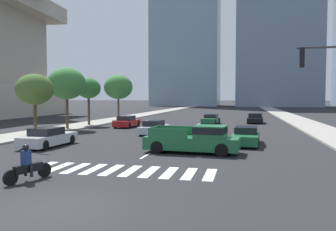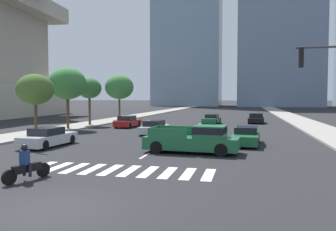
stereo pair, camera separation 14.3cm
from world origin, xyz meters
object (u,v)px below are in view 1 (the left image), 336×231
(pickup_truck, at_px, (196,140))
(street_tree_third, at_px, (89,89))
(street_tree_second, at_px, (67,84))
(sedan_silver_0, at_px, (48,138))
(sedan_green_2, at_px, (246,136))
(street_tree_fourth, at_px, (118,87))
(motorcycle_trailing, at_px, (28,167))
(sedan_silver_5, at_px, (154,128))
(sedan_red_3, at_px, (127,122))
(street_tree_nearest, at_px, (35,90))
(sedan_black_1, at_px, (255,119))
(sedan_green_4, at_px, (211,119))

(pickup_truck, distance_m, street_tree_third, 22.86)
(street_tree_second, height_order, street_tree_third, street_tree_second)
(sedan_silver_0, height_order, sedan_green_2, sedan_silver_0)
(street_tree_second, distance_m, street_tree_fourth, 14.87)
(motorcycle_trailing, bearing_deg, sedan_silver_0, 44.77)
(sedan_silver_5, xyz_separation_m, street_tree_fourth, (-9.88, 17.10, 4.27))
(motorcycle_trailing, xyz_separation_m, street_tree_second, (-9.38, 20.12, 4.18))
(sedan_green_2, relative_size, street_tree_fourth, 0.76)
(sedan_red_3, bearing_deg, motorcycle_trailing, -167.95)
(pickup_truck, height_order, street_tree_nearest, street_tree_nearest)
(sedan_black_1, distance_m, street_tree_third, 21.51)
(sedan_green_4, distance_m, street_tree_nearest, 22.17)
(motorcycle_trailing, distance_m, sedan_black_1, 35.28)
(street_tree_second, relative_size, street_tree_fourth, 0.97)
(motorcycle_trailing, xyz_separation_m, sedan_silver_5, (0.50, 17.88, 0.00))
(sedan_black_1, height_order, street_tree_nearest, street_tree_nearest)
(sedan_black_1, height_order, street_tree_second, street_tree_second)
(pickup_truck, bearing_deg, sedan_black_1, 84.51)
(sedan_silver_0, height_order, street_tree_third, street_tree_third)
(sedan_black_1, distance_m, street_tree_nearest, 27.50)
(sedan_silver_0, height_order, street_tree_fourth, street_tree_fourth)
(pickup_truck, xyz_separation_m, street_tree_nearest, (-15.00, 6.27, 3.21))
(pickup_truck, bearing_deg, street_tree_fourth, 123.47)
(street_tree_third, bearing_deg, pickup_truck, -48.39)
(street_tree_fourth, bearing_deg, sedan_silver_0, -79.60)
(sedan_green_4, bearing_deg, sedan_red_3, -44.68)
(sedan_red_3, xyz_separation_m, sedan_green_4, (8.78, 7.21, -0.04))
(sedan_black_1, distance_m, sedan_red_3, 17.17)
(motorcycle_trailing, height_order, sedan_red_3, motorcycle_trailing)
(street_tree_second, bearing_deg, motorcycle_trailing, -65.00)
(sedan_black_1, height_order, street_tree_fourth, street_tree_fourth)
(sedan_green_2, relative_size, sedan_silver_5, 1.10)
(street_tree_nearest, xyz_separation_m, street_tree_fourth, (0.00, 20.41, 0.83))
(sedan_green_4, distance_m, street_tree_third, 15.65)
(pickup_truck, relative_size, street_tree_second, 0.92)
(pickup_truck, height_order, street_tree_third, street_tree_third)
(sedan_red_3, relative_size, street_tree_nearest, 0.84)
(sedan_black_1, xyz_separation_m, street_tree_second, (-19.32, -13.73, 4.18))
(sedan_silver_5, height_order, street_tree_fourth, street_tree_fourth)
(street_tree_third, bearing_deg, sedan_green_4, 25.07)
(sedan_black_1, xyz_separation_m, sedan_silver_5, (-9.44, -15.97, 0.00))
(sedan_green_2, xyz_separation_m, sedan_green_4, (-4.20, 18.90, -0.03))
(motorcycle_trailing, distance_m, street_tree_third, 27.15)
(motorcycle_trailing, xyz_separation_m, street_tree_third, (-9.38, 25.19, 3.81))
(motorcycle_trailing, bearing_deg, sedan_green_2, -16.55)
(pickup_truck, distance_m, sedan_silver_0, 10.21)
(pickup_truck, relative_size, sedan_silver_5, 1.29)
(sedan_silver_5, height_order, street_tree_nearest, street_tree_nearest)
(motorcycle_trailing, height_order, street_tree_third, street_tree_third)
(sedan_green_4, xyz_separation_m, street_tree_nearest, (-13.75, -17.04, 3.47))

